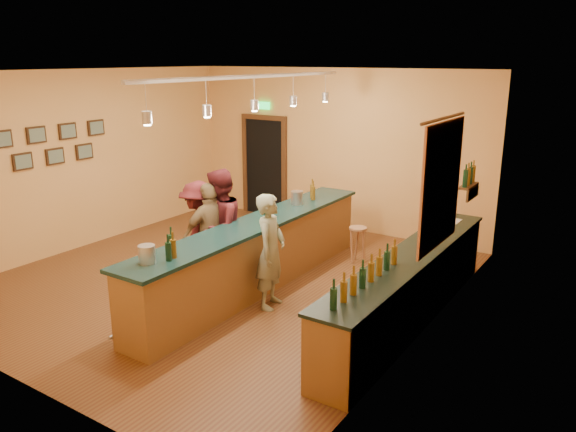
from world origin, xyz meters
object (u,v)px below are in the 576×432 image
Objects in this scene: back_counter at (409,287)px; bar_stool at (358,235)px; bartender at (271,251)px; customer_b at (211,235)px; customer_c at (199,231)px; customer_a at (220,228)px; tasting_bar at (257,250)px.

bar_stool is (-1.57, 1.66, -0.01)m from back_counter.
customer_b is (-1.19, 0.14, -0.01)m from bartender.
bar_stool is (1.75, 2.03, -0.31)m from customer_c.
customer_a is 1.15× the size of customer_c.
back_counter is 0.89× the size of tasting_bar.
back_counter is 2.80× the size of bartender.
customer_b is 1.02× the size of customer_c.
tasting_bar is at bearing 38.99° from bartender.
back_counter is 1.92m from bartender.
tasting_bar is 0.65m from customer_a.
customer_c is at bearing -130.70° from bar_stool.
bartender is 0.90× the size of customer_a.
customer_b is 2.59× the size of bar_stool.
tasting_bar is 3.16× the size of customer_b.
customer_c is (-0.97, -0.19, 0.18)m from tasting_bar.
back_counter is at bearing -85.53° from bartender.
customer_a reaches higher than customer_b.
customer_b is (-0.64, -0.28, 0.20)m from tasting_bar.
customer_a is at bearing 155.33° from customer_b.
customer_a is 1.12× the size of customer_b.
customer_b is (-0.09, -0.09, -0.10)m from customer_a.
bartender is at bearing 105.43° from customer_b.
bar_stool is at bearing -19.63° from bartender.
tasting_bar is 0.72m from bartender.
tasting_bar is at bearing 135.42° from customer_b.
customer_c is at bearing -173.59° from back_counter.
customer_a is at bearing -160.98° from tasting_bar.
back_counter is at bearing -46.64° from bar_stool.
back_counter is at bearing 4.42° from tasting_bar.
customer_a reaches higher than back_counter.
customer_b is at bearing 69.31° from bartender.
customer_a is at bearing -172.70° from back_counter.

